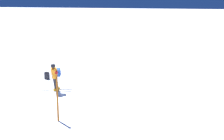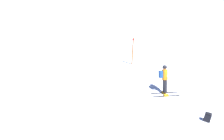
# 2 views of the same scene
# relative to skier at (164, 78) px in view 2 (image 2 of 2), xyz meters

# --- Properties ---
(ground_plane) EXTENTS (300.00, 300.00, 0.00)m
(ground_plane) POSITION_rel_skier_xyz_m (-0.56, -0.11, -0.99)
(ground_plane) COLOR white
(skier) EXTENTS (1.35, 1.81, 1.81)m
(skier) POSITION_rel_skier_xyz_m (0.00, 0.00, 0.00)
(skier) COLOR black
(skier) RESTS_ON ground
(spare_backpack) EXTENTS (0.32, 0.36, 0.50)m
(spare_backpack) POSITION_rel_skier_xyz_m (-2.54, -1.89, -0.74)
(spare_backpack) COLOR black
(spare_backpack) RESTS_ON ground
(trail_marker) EXTENTS (0.13, 0.13, 2.37)m
(trail_marker) POSITION_rel_skier_xyz_m (3.94, 2.06, 0.30)
(trail_marker) COLOR orange
(trail_marker) RESTS_ON ground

